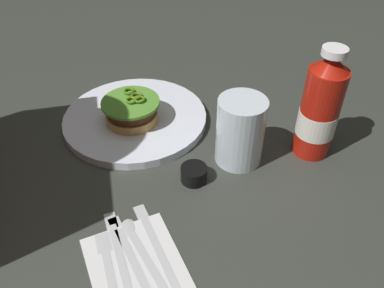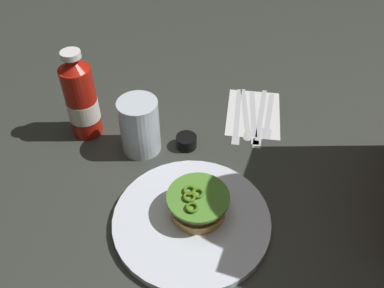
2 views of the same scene
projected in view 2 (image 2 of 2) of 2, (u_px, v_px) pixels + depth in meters
ground_plane at (181, 157)px, 0.88m from camera, size 3.00×3.00×0.00m
dinner_plate at (192, 220)px, 0.75m from camera, size 0.29×0.29×0.02m
burger_sandwich at (198, 204)px, 0.73m from camera, size 0.11×0.11×0.05m
ketchup_bottle at (81, 99)px, 0.87m from camera, size 0.07×0.07×0.21m
water_glass at (140, 126)px, 0.86m from camera, size 0.09×0.09×0.13m
condiment_cup at (187, 142)px, 0.89m from camera, size 0.05×0.05×0.03m
napkin at (253, 113)px, 0.98m from camera, size 0.20×0.16×0.00m
table_knife at (237, 118)px, 0.97m from camera, size 0.21×0.06×0.00m
spoon_utensil at (247, 119)px, 0.96m from camera, size 0.19×0.07×0.00m
steak_knife at (254, 119)px, 0.96m from camera, size 0.20×0.07×0.00m
butter_knife at (260, 120)px, 0.96m from camera, size 0.22×0.04×0.00m
fork_utensil at (269, 118)px, 0.97m from camera, size 0.18×0.04×0.00m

